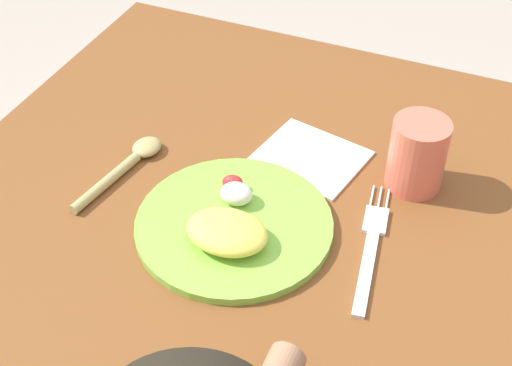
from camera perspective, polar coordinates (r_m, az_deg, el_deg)
dining_table at (r=1.10m, az=3.74°, el=-6.73°), size 1.03×0.85×0.70m
plate at (r=0.96m, az=-1.85°, el=-3.29°), size 0.26×0.26×0.04m
fork at (r=0.96m, az=8.95°, el=-5.00°), size 0.06×0.24×0.01m
spoon at (r=1.08m, az=-9.94°, el=1.56°), size 0.06×0.19×0.02m
drinking_cup at (r=1.03m, az=12.49°, el=2.19°), size 0.08×0.08×0.11m
napkin at (r=1.08m, az=4.27°, el=2.01°), size 0.17×0.15×0.00m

